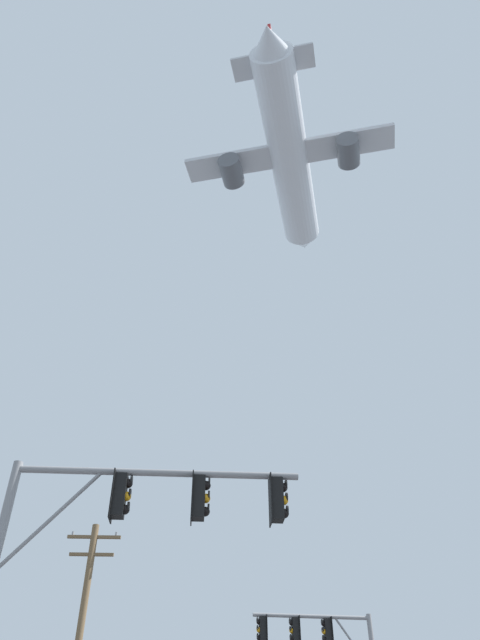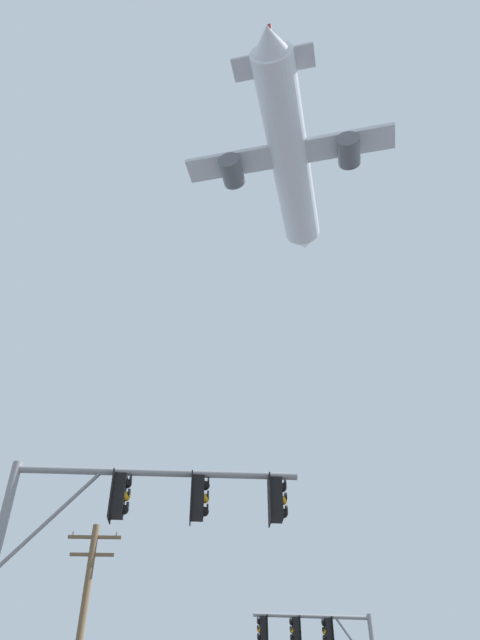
# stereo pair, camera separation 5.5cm
# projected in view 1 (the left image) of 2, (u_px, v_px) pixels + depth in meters

# --- Properties ---
(signal_pole_near) EXTENTS (6.12, 0.54, 6.46)m
(signal_pole_near) POSITION_uv_depth(u_px,v_px,m) (121.00, 534.00, 11.65)
(signal_pole_near) COLOR gray
(signal_pole_near) RESTS_ON ground
(airplane) EXTENTS (16.97, 21.97, 6.03)m
(airplane) POSITION_uv_depth(u_px,v_px,m) (289.00, 156.00, 47.90)
(airplane) COLOR white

